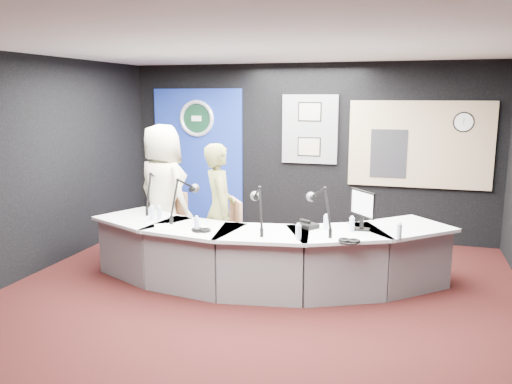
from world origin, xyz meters
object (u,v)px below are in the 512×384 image
(armchair_left, at_px, (164,226))
(person_man, at_px, (163,193))
(armchair_right, at_px, (220,240))
(person_woman, at_px, (219,209))
(broadcast_desk, at_px, (262,255))

(armchair_left, relative_size, person_man, 0.51)
(armchair_right, distance_m, person_woman, 0.41)
(armchair_left, height_order, armchair_right, armchair_left)
(broadcast_desk, bearing_deg, armchair_left, 161.43)
(armchair_left, height_order, person_woman, person_woman)
(armchair_right, xyz_separation_m, person_man, (-0.93, 0.26, 0.52))
(broadcast_desk, relative_size, person_man, 2.36)
(person_woman, bearing_deg, armchair_right, -119.83)
(armchair_right, height_order, person_man, person_man)
(person_man, xyz_separation_m, person_woman, (0.93, -0.26, -0.11))
(broadcast_desk, height_order, armchair_right, armchair_right)
(person_man, bearing_deg, armchair_right, -169.50)
(armchair_left, relative_size, person_woman, 0.57)
(broadcast_desk, relative_size, person_woman, 2.66)
(armchair_left, distance_m, person_woman, 1.03)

